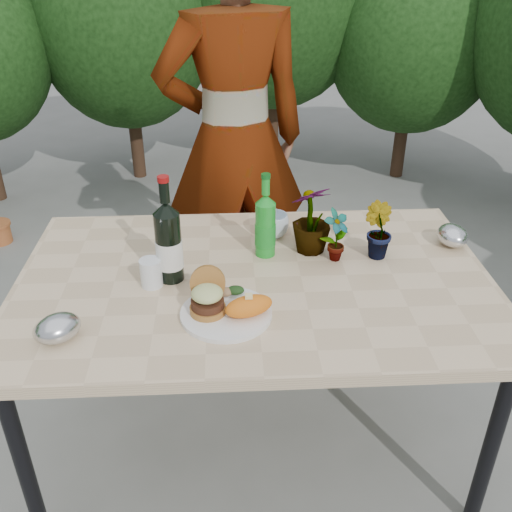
{
  "coord_description": "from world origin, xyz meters",
  "views": [
    {
      "loc": [
        -0.08,
        -1.62,
        1.78
      ],
      "look_at": [
        0.0,
        -0.08,
        0.88
      ],
      "focal_mm": 40.0,
      "sensor_mm": 36.0,
      "label": 1
    }
  ],
  "objects_px": {
    "dinner_plate": "(226,313)",
    "wine_bottle": "(169,243)",
    "patio_table": "(255,292)",
    "person": "(234,142)"
  },
  "relations": [
    {
      "from": "patio_table",
      "to": "wine_bottle",
      "type": "distance_m",
      "value": 0.34
    },
    {
      "from": "dinner_plate",
      "to": "wine_bottle",
      "type": "xyz_separation_m",
      "value": [
        -0.18,
        0.22,
        0.13
      ]
    },
    {
      "from": "patio_table",
      "to": "person",
      "type": "distance_m",
      "value": 0.88
    },
    {
      "from": "wine_bottle",
      "to": "person",
      "type": "height_order",
      "value": "person"
    },
    {
      "from": "patio_table",
      "to": "dinner_plate",
      "type": "xyz_separation_m",
      "value": [
        -0.1,
        -0.21,
        0.06
      ]
    },
    {
      "from": "patio_table",
      "to": "wine_bottle",
      "type": "relative_size",
      "value": 4.36
    },
    {
      "from": "patio_table",
      "to": "person",
      "type": "bearing_deg",
      "value": 93.38
    },
    {
      "from": "dinner_plate",
      "to": "wine_bottle",
      "type": "bearing_deg",
      "value": 129.45
    },
    {
      "from": "patio_table",
      "to": "person",
      "type": "xyz_separation_m",
      "value": [
        -0.05,
        0.84,
        0.25
      ]
    },
    {
      "from": "patio_table",
      "to": "dinner_plate",
      "type": "height_order",
      "value": "dinner_plate"
    }
  ]
}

